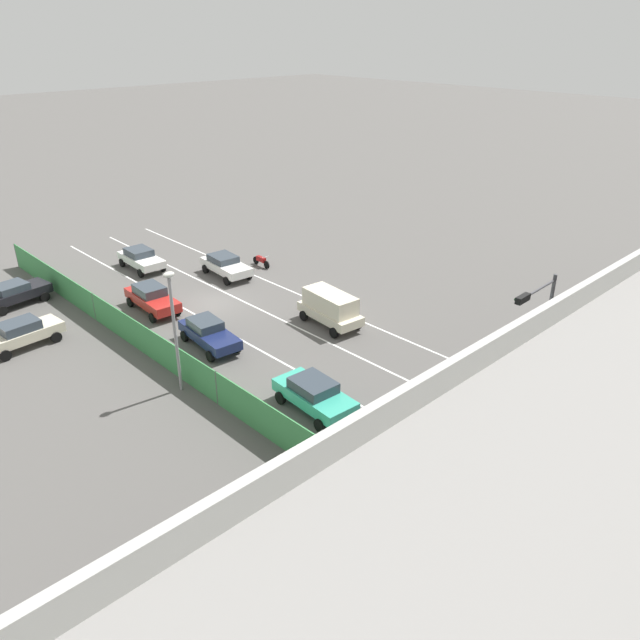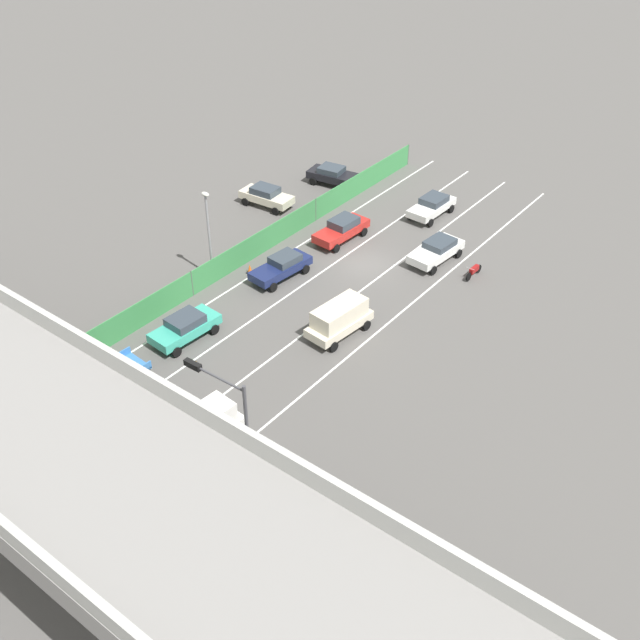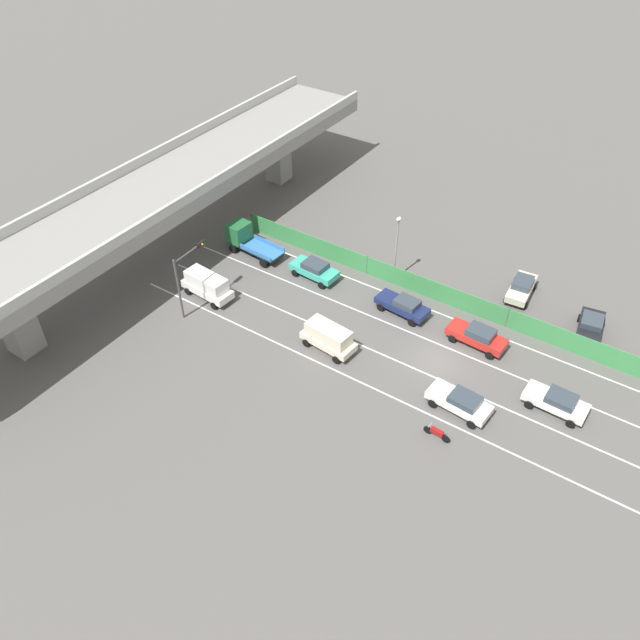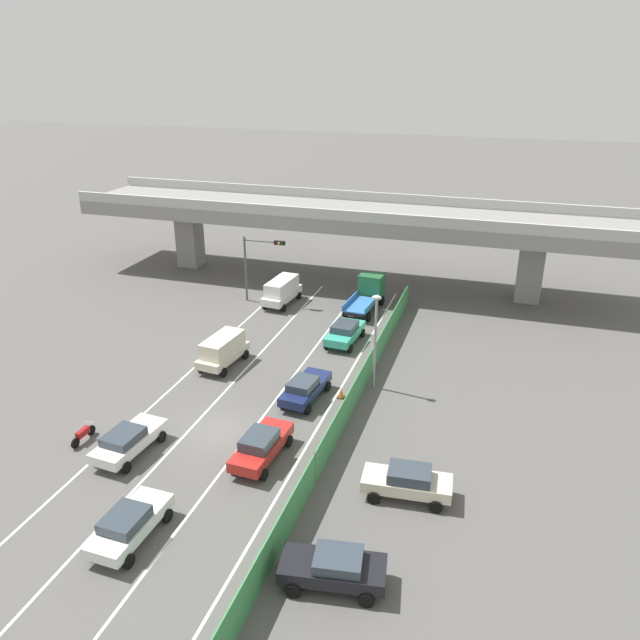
{
  "view_description": "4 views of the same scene",
  "coord_description": "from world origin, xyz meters",
  "px_view_note": "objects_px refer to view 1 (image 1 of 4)",
  "views": [
    {
      "loc": [
        20.57,
        31.93,
        16.75
      ],
      "look_at": [
        -1.18,
        9.21,
        1.6
      ],
      "focal_mm": 34.47,
      "sensor_mm": 36.0,
      "label": 1
    },
    {
      "loc": [
        -25.66,
        38.2,
        28.19
      ],
      "look_at": [
        -2.73,
        8.68,
        1.27
      ],
      "focal_mm": 42.92,
      "sensor_mm": 36.0,
      "label": 2
    },
    {
      "loc": [
        -33.89,
        -11.78,
        33.94
      ],
      "look_at": [
        -2.57,
        9.11,
        1.6
      ],
      "focal_mm": 35.46,
      "sensor_mm": 36.0,
      "label": 3
    },
    {
      "loc": [
        14.72,
        -27.25,
        19.89
      ],
      "look_at": [
        1.8,
        13.37,
        1.81
      ],
      "focal_mm": 34.96,
      "sensor_mm": 36.0,
      "label": 4
    }
  ],
  "objects_px": {
    "motorcycle": "(261,261)",
    "parked_sedan_dark": "(14,293)",
    "car_van_cream": "(330,307)",
    "flatbed_truck_blue": "(449,460)",
    "traffic_cone": "(188,359)",
    "parked_sedan_cream": "(22,333)",
    "traffic_light": "(538,314)",
    "car_sedan_navy": "(209,332)",
    "car_sedan_red": "(152,297)",
    "car_taxi_teal": "(314,394)",
    "car_sedan_white": "(226,265)",
    "car_van_white": "(510,379)",
    "car_hatchback_white": "(141,258)",
    "street_lamp": "(174,319)"
  },
  "relations": [
    {
      "from": "motorcycle",
      "to": "parked_sedan_dark",
      "type": "xyz_separation_m",
      "value": [
        16.25,
        -5.57,
        0.41
      ]
    },
    {
      "from": "car_van_cream",
      "to": "flatbed_truck_blue",
      "type": "relative_size",
      "value": 0.8
    },
    {
      "from": "traffic_cone",
      "to": "parked_sedan_cream",
      "type": "bearing_deg",
      "value": -55.48
    },
    {
      "from": "traffic_light",
      "to": "parked_sedan_cream",
      "type": "bearing_deg",
      "value": -52.52
    },
    {
      "from": "car_sedan_navy",
      "to": "traffic_cone",
      "type": "bearing_deg",
      "value": 24.84
    },
    {
      "from": "car_sedan_red",
      "to": "car_taxi_teal",
      "type": "bearing_deg",
      "value": 89.0
    },
    {
      "from": "car_taxi_teal",
      "to": "traffic_light",
      "type": "height_order",
      "value": "traffic_light"
    },
    {
      "from": "flatbed_truck_blue",
      "to": "parked_sedan_dark",
      "type": "xyz_separation_m",
      "value": [
        5.88,
        -30.25,
        -0.48
      ]
    },
    {
      "from": "car_van_cream",
      "to": "car_sedan_white",
      "type": "relative_size",
      "value": 0.98
    },
    {
      "from": "car_van_white",
      "to": "car_van_cream",
      "type": "bearing_deg",
      "value": -88.72
    },
    {
      "from": "parked_sedan_dark",
      "to": "traffic_light",
      "type": "distance_m",
      "value": 32.47
    },
    {
      "from": "car_taxi_teal",
      "to": "flatbed_truck_blue",
      "type": "height_order",
      "value": "flatbed_truck_blue"
    },
    {
      "from": "car_taxi_teal",
      "to": "traffic_cone",
      "type": "relative_size",
      "value": 6.74
    },
    {
      "from": "car_van_cream",
      "to": "car_sedan_red",
      "type": "bearing_deg",
      "value": -54.27
    },
    {
      "from": "parked_sedan_dark",
      "to": "car_sedan_white",
      "type": "bearing_deg",
      "value": 157.93
    },
    {
      "from": "car_hatchback_white",
      "to": "parked_sedan_cream",
      "type": "height_order",
      "value": "parked_sedan_cream"
    },
    {
      "from": "car_sedan_white",
      "to": "traffic_light",
      "type": "distance_m",
      "value": 23.52
    },
    {
      "from": "car_taxi_teal",
      "to": "car_van_cream",
      "type": "height_order",
      "value": "car_van_cream"
    },
    {
      "from": "car_hatchback_white",
      "to": "parked_sedan_cream",
      "type": "distance_m",
      "value": 13.03
    },
    {
      "from": "car_sedan_navy",
      "to": "traffic_light",
      "type": "height_order",
      "value": "traffic_light"
    },
    {
      "from": "car_van_cream",
      "to": "street_lamp",
      "type": "bearing_deg",
      "value": 0.38
    },
    {
      "from": "car_sedan_navy",
      "to": "flatbed_truck_blue",
      "type": "xyz_separation_m",
      "value": [
        0.03,
        16.6,
        0.48
      ]
    },
    {
      "from": "street_lamp",
      "to": "traffic_cone",
      "type": "relative_size",
      "value": 9.55
    },
    {
      "from": "car_van_cream",
      "to": "flatbed_truck_blue",
      "type": "height_order",
      "value": "flatbed_truck_blue"
    },
    {
      "from": "traffic_light",
      "to": "traffic_cone",
      "type": "distance_m",
      "value": 18.34
    },
    {
      "from": "car_sedan_navy",
      "to": "parked_sedan_cream",
      "type": "relative_size",
      "value": 1.05
    },
    {
      "from": "car_taxi_teal",
      "to": "traffic_light",
      "type": "xyz_separation_m",
      "value": [
        -9.34,
        5.96,
        3.2
      ]
    },
    {
      "from": "car_hatchback_white",
      "to": "car_sedan_navy",
      "type": "bearing_deg",
      "value": 76.12
    },
    {
      "from": "car_sedan_navy",
      "to": "car_van_white",
      "type": "distance_m",
      "value": 16.67
    },
    {
      "from": "car_van_cream",
      "to": "street_lamp",
      "type": "height_order",
      "value": "street_lamp"
    },
    {
      "from": "car_sedan_navy",
      "to": "car_van_white",
      "type": "height_order",
      "value": "car_van_white"
    },
    {
      "from": "car_van_white",
      "to": "street_lamp",
      "type": "height_order",
      "value": "street_lamp"
    },
    {
      "from": "flatbed_truck_blue",
      "to": "traffic_cone",
      "type": "bearing_deg",
      "value": -82.56
    },
    {
      "from": "car_sedan_red",
      "to": "car_sedan_white",
      "type": "height_order",
      "value": "car_sedan_red"
    },
    {
      "from": "flatbed_truck_blue",
      "to": "traffic_light",
      "type": "bearing_deg",
      "value": -169.53
    },
    {
      "from": "parked_sedan_cream",
      "to": "car_sedan_navy",
      "type": "bearing_deg",
      "value": 136.75
    },
    {
      "from": "car_van_white",
      "to": "street_lamp",
      "type": "relative_size",
      "value": 0.76
    },
    {
      "from": "car_sedan_navy",
      "to": "traffic_cone",
      "type": "distance_m",
      "value": 2.35
    },
    {
      "from": "car_sedan_red",
      "to": "street_lamp",
      "type": "xyz_separation_m",
      "value": [
        3.9,
        9.54,
        3.03
      ]
    },
    {
      "from": "car_taxi_teal",
      "to": "car_sedan_white",
      "type": "distance_m",
      "value": 18.74
    },
    {
      "from": "car_hatchback_white",
      "to": "parked_sedan_dark",
      "type": "height_order",
      "value": "parked_sedan_dark"
    },
    {
      "from": "parked_sedan_dark",
      "to": "motorcycle",
      "type": "bearing_deg",
      "value": 161.08
    },
    {
      "from": "car_van_cream",
      "to": "car_van_white",
      "type": "xyz_separation_m",
      "value": [
        -0.27,
        12.17,
        0.05
      ]
    },
    {
      "from": "car_hatchback_white",
      "to": "traffic_cone",
      "type": "bearing_deg",
      "value": 69.67
    },
    {
      "from": "car_taxi_teal",
      "to": "traffic_cone",
      "type": "height_order",
      "value": "car_taxi_teal"
    },
    {
      "from": "car_sedan_navy",
      "to": "car_sedan_white",
      "type": "distance_m",
      "value": 11.01
    },
    {
      "from": "car_van_cream",
      "to": "car_sedan_red",
      "type": "relative_size",
      "value": 0.95
    },
    {
      "from": "car_taxi_teal",
      "to": "motorcycle",
      "type": "relative_size",
      "value": 2.31
    },
    {
      "from": "car_hatchback_white",
      "to": "car_van_white",
      "type": "xyz_separation_m",
      "value": [
        -3.81,
        28.95,
        0.4
      ]
    },
    {
      "from": "parked_sedan_cream",
      "to": "car_sedan_white",
      "type": "bearing_deg",
      "value": -176.07
    }
  ]
}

